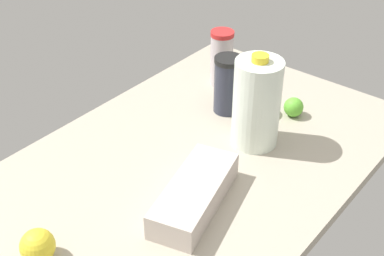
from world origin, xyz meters
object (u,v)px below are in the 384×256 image
object	(u,v)px
lime_by_jug	(294,107)
shaker_bottle	(228,85)
milk_jug	(257,103)
lemon_loose	(38,246)
tumbler_cup	(222,58)
egg_carton	(195,194)

from	to	relation	value
lime_by_jug	shaker_bottle	bearing A→B (deg)	-59.55
milk_jug	lemon_loose	xyz separation A→B (cm)	(62.54, -11.36, -8.55)
tumbler_cup	shaker_bottle	distance (cm)	16.09
shaker_bottle	tumbler_cup	bearing A→B (deg)	-137.41
milk_jug	tumbler_cup	distance (cm)	32.87
milk_jug	lime_by_jug	world-z (taller)	milk_jug
egg_carton	tumbler_cup	world-z (taller)	tumbler_cup
milk_jug	lime_by_jug	size ratio (longest dim) A/B	4.57
egg_carton	shaker_bottle	world-z (taller)	shaker_bottle
milk_jug	shaker_bottle	bearing A→B (deg)	-118.56
milk_jug	egg_carton	distance (cm)	31.21
milk_jug	lime_by_jug	bearing A→B (deg)	174.71
egg_carton	tumbler_cup	xyz separation A→B (cm)	(-49.71, -29.22, 5.76)
egg_carton	lime_by_jug	bearing A→B (deg)	166.64
lemon_loose	lime_by_jug	size ratio (longest dim) A/B	1.29
lemon_loose	lime_by_jug	world-z (taller)	lemon_loose
tumbler_cup	lime_by_jug	size ratio (longest dim) A/B	3.15
tumbler_cup	lime_by_jug	distance (cm)	28.29
milk_jug	tumbler_cup	world-z (taller)	milk_jug
tumbler_cup	lemon_loose	distance (cm)	83.98
shaker_bottle	lemon_loose	size ratio (longest dim) A/B	2.36
egg_carton	lemon_loose	bearing A→B (deg)	-39.48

